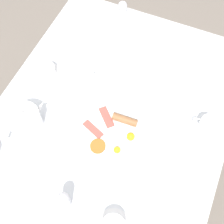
% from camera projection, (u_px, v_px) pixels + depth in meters
% --- Properties ---
extents(ground_plane, '(8.00, 8.00, 0.00)m').
position_uv_depth(ground_plane, '(112.00, 173.00, 1.94)').
color(ground_plane, '#70665B').
extents(table, '(0.93, 1.18, 0.77)m').
position_uv_depth(table, '(112.00, 122.00, 1.33)').
color(table, silver).
rests_on(table, ground_plane).
extents(breakfast_plate, '(0.29, 0.29, 0.04)m').
position_uv_depth(breakfast_plate, '(113.00, 134.00, 1.22)').
color(breakfast_plate, white).
rests_on(breakfast_plate, table).
extents(teapot_near, '(0.13, 0.21, 0.12)m').
position_uv_depth(teapot_near, '(24.00, 121.00, 1.20)').
color(teapot_near, white).
rests_on(teapot_near, table).
extents(teapot_far, '(0.13, 0.21, 0.12)m').
position_uv_depth(teapot_far, '(103.00, 55.00, 1.35)').
color(teapot_far, white).
rests_on(teapot_far, table).
extents(teacup_with_saucer_right, '(0.14, 0.14, 0.06)m').
position_uv_depth(teacup_with_saucer_right, '(46.00, 72.00, 1.34)').
color(teacup_with_saucer_right, white).
rests_on(teacup_with_saucer_right, table).
extents(creamer_jug, '(0.09, 0.06, 0.06)m').
position_uv_depth(creamer_jug, '(207.00, 124.00, 1.21)').
color(creamer_jug, white).
rests_on(creamer_jug, table).
extents(pepper_grinder, '(0.04, 0.04, 0.10)m').
position_uv_depth(pepper_grinder, '(64.00, 201.00, 1.05)').
color(pepper_grinder, '#BCBCC1').
rests_on(pepper_grinder, table).
extents(salt_grinder, '(0.04, 0.04, 0.10)m').
position_uv_depth(salt_grinder, '(122.00, 10.00, 1.48)').
color(salt_grinder, '#BCBCC1').
rests_on(salt_grinder, table).
extents(napkin_folded, '(0.15, 0.12, 0.01)m').
position_uv_depth(napkin_folded, '(220.00, 65.00, 1.39)').
color(napkin_folded, white).
rests_on(napkin_folded, table).
extents(fork_by_plate, '(0.16, 0.10, 0.00)m').
position_uv_depth(fork_by_plate, '(170.00, 202.00, 1.10)').
color(fork_by_plate, silver).
rests_on(fork_by_plate, table).
extents(knife_by_plate, '(0.03, 0.22, 0.00)m').
position_uv_depth(knife_by_plate, '(183.00, 94.00, 1.31)').
color(knife_by_plate, silver).
rests_on(knife_by_plate, table).
extents(spoon_for_tea, '(0.08, 0.15, 0.00)m').
position_uv_depth(spoon_for_tea, '(164.00, 40.00, 1.46)').
color(spoon_for_tea, silver).
rests_on(spoon_for_tea, table).
extents(fork_spare, '(0.14, 0.11, 0.00)m').
position_uv_depth(fork_spare, '(77.00, 30.00, 1.49)').
color(fork_spare, silver).
rests_on(fork_spare, table).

